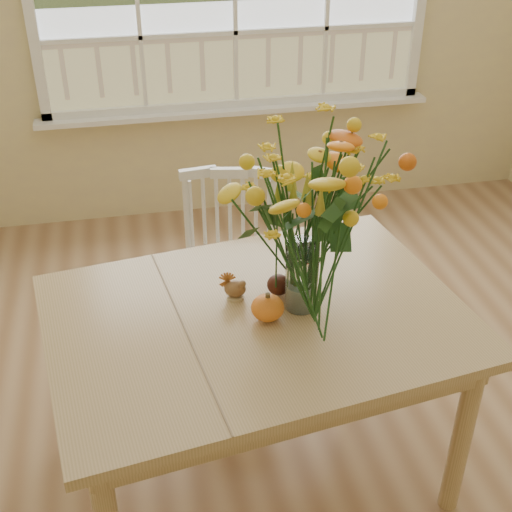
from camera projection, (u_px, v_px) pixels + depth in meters
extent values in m
cube|color=#8F6745|center=(337.00, 460.00, 2.75)|extent=(4.00, 4.50, 0.01)
cube|color=white|center=(238.00, 110.00, 4.19)|extent=(2.42, 0.12, 0.03)
cube|color=tan|center=(257.00, 319.00, 2.33)|extent=(1.53, 1.19, 0.04)
cube|color=tan|center=(257.00, 335.00, 2.37)|extent=(1.40, 1.06, 0.10)
cylinder|color=tan|center=(75.00, 368.00, 2.68)|extent=(0.07, 0.07, 0.71)
cylinder|color=tan|center=(462.00, 436.00, 2.38)|extent=(0.07, 0.07, 0.71)
cylinder|color=tan|center=(355.00, 305.00, 3.03)|extent=(0.07, 0.07, 0.71)
cube|color=white|center=(230.00, 287.00, 3.03)|extent=(0.49, 0.47, 0.05)
cube|color=white|center=(230.00, 222.00, 3.04)|extent=(0.42, 0.12, 0.48)
cylinder|color=white|center=(194.00, 349.00, 3.01)|extent=(0.03, 0.03, 0.41)
cylinder|color=white|center=(198.00, 308.00, 3.27)|extent=(0.03, 0.03, 0.41)
cylinder|color=white|center=(267.00, 348.00, 3.02)|extent=(0.03, 0.03, 0.41)
cylinder|color=white|center=(266.00, 307.00, 3.28)|extent=(0.03, 0.03, 0.41)
cylinder|color=white|center=(302.00, 275.00, 2.29)|extent=(0.11, 0.11, 0.25)
ellipsoid|color=orange|center=(268.00, 309.00, 2.27)|extent=(0.11, 0.11, 0.09)
cylinder|color=#CCB78C|center=(235.00, 297.00, 2.40)|extent=(0.06, 0.06, 0.01)
ellipsoid|color=brown|center=(235.00, 289.00, 2.38)|extent=(0.08, 0.07, 0.06)
ellipsoid|color=#38160F|center=(278.00, 286.00, 2.40)|extent=(0.08, 0.08, 0.07)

